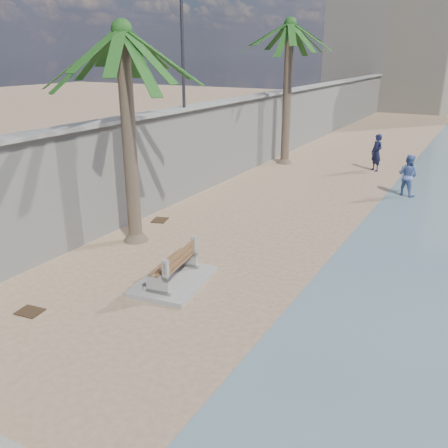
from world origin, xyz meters
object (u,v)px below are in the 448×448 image
at_px(palm_mid, 122,32).
at_px(palm_back, 290,26).
at_px(person_b, 408,173).
at_px(person_a, 377,150).
at_px(bench_far, 173,269).

xyz_separation_m(palm_mid, palm_back, (-0.22, 12.68, 0.72)).
bearing_deg(palm_mid, palm_back, 91.01).
bearing_deg(palm_back, person_b, -25.40).
distance_m(palm_mid, person_a, 14.91).
xyz_separation_m(bench_far, person_b, (3.78, 11.33, 0.54)).
xyz_separation_m(palm_back, person_a, (4.65, 0.62, -5.80)).
distance_m(bench_far, person_a, 15.26).
distance_m(bench_far, palm_back, 16.18).
bearing_deg(palm_mid, person_b, 55.33).
bearing_deg(person_b, bench_far, 91.09).
xyz_separation_m(bench_far, palm_mid, (-2.77, 1.86, 5.72)).
distance_m(palm_mid, person_b, 12.62).
xyz_separation_m(person_a, person_b, (2.12, -3.83, -0.10)).
relative_size(bench_far, person_b, 1.28).
height_order(bench_far, palm_back, palm_back).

